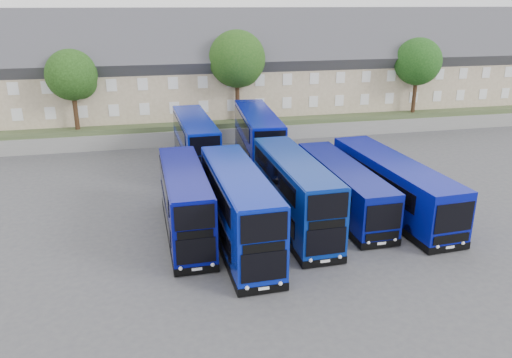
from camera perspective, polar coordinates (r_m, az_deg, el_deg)
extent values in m
plane|color=#414146|center=(29.66, 3.49, -7.99)|extent=(120.00, 120.00, 0.00)
cube|color=slate|center=(51.43, -3.97, 4.92)|extent=(70.00, 0.40, 1.50)
cube|color=#3C4A2A|center=(61.02, -5.47, 7.45)|extent=(80.00, 20.00, 2.00)
cube|color=tan|center=(56.84, -23.56, 9.15)|extent=(6.00, 8.00, 6.00)
cube|color=#38383D|center=(56.46, -23.98, 12.13)|extent=(6.00, 10.40, 10.40)
cube|color=brown|center=(55.94, -22.97, 16.18)|extent=(0.60, 0.90, 1.40)
cube|color=tan|center=(56.05, -17.47, 9.74)|extent=(6.00, 8.00, 6.00)
cube|color=#38383D|center=(55.67, -17.78, 12.77)|extent=(6.00, 10.40, 10.40)
cube|color=brown|center=(55.31, -16.60, 16.86)|extent=(0.60, 0.90, 1.40)
cube|color=tan|center=(55.90, -11.25, 10.23)|extent=(6.00, 8.00, 6.00)
cube|color=#38383D|center=(55.51, -11.46, 13.28)|extent=(6.00, 10.40, 10.40)
cube|color=brown|center=(55.32, -10.11, 17.34)|extent=(0.60, 0.90, 1.40)
cube|color=tan|center=(56.39, -5.05, 10.60)|extent=(6.00, 8.00, 6.00)
cube|color=#38383D|center=(56.01, -5.15, 13.63)|extent=(6.00, 10.40, 10.40)
cube|color=brown|center=(55.97, -3.68, 17.61)|extent=(0.60, 0.90, 1.40)
cube|color=tan|center=(57.51, 0.98, 10.84)|extent=(6.00, 8.00, 6.00)
cube|color=#38383D|center=(57.13, 1.00, 13.82)|extent=(6.00, 10.40, 10.40)
cube|color=brown|center=(57.25, 2.55, 17.67)|extent=(0.60, 0.90, 1.40)
cube|color=tan|center=(59.21, 6.74, 10.97)|extent=(6.00, 8.00, 6.00)
cube|color=#38383D|center=(58.85, 6.85, 13.86)|extent=(6.00, 10.40, 10.40)
cube|color=brown|center=(59.12, 8.45, 17.55)|extent=(0.60, 0.90, 1.40)
cube|color=tan|center=(61.46, 12.12, 10.99)|extent=(6.00, 8.00, 6.00)
cube|color=#38383D|center=(61.10, 12.32, 13.77)|extent=(6.00, 10.40, 10.40)
cube|color=brown|center=(61.51, 13.92, 17.28)|extent=(0.60, 0.90, 1.40)
cube|color=tan|center=(64.19, 17.09, 10.92)|extent=(6.00, 8.00, 6.00)
cube|color=#38383D|center=(63.85, 17.36, 13.57)|extent=(6.00, 10.40, 10.40)
cube|color=brown|center=(64.38, 18.93, 16.90)|extent=(0.60, 0.90, 1.40)
cube|color=tan|center=(67.34, 21.61, 10.79)|extent=(6.00, 8.00, 6.00)
cube|color=#38383D|center=(67.02, 21.94, 13.31)|extent=(6.00, 10.40, 10.40)
cube|color=brown|center=(67.66, 23.46, 16.45)|extent=(0.60, 0.90, 1.40)
cube|color=tan|center=(70.87, 25.71, 10.61)|extent=(6.00, 8.00, 6.00)
cube|color=#38383D|center=(70.56, 26.07, 13.00)|extent=(6.00, 10.40, 10.40)
cube|color=#060A79|center=(30.84, -8.11, -2.41)|extent=(2.48, 10.49, 3.84)
cube|color=black|center=(31.62, -7.94, -5.72)|extent=(2.52, 10.53, 0.45)
cube|color=black|center=(26.40, -6.87, -8.17)|extent=(2.08, 0.08, 1.43)
cube|color=black|center=(25.58, -7.04, -4.40)|extent=(2.08, 0.08, 1.33)
cylinder|color=black|center=(28.76, -9.41, -8.05)|extent=(0.31, 1.00, 1.00)
cube|color=#081C9F|center=(29.15, -2.01, -3.14)|extent=(2.86, 11.48, 4.22)
cube|color=black|center=(30.05, -1.96, -6.94)|extent=(2.90, 11.52, 0.45)
cube|color=black|center=(24.51, 0.91, -10.00)|extent=(2.30, 0.11, 1.56)
cube|color=black|center=(23.55, 0.94, -5.60)|extent=(2.30, 0.11, 1.45)
cylinder|color=black|center=(26.72, -2.78, -10.07)|extent=(0.32, 1.01, 1.00)
cube|color=navy|center=(31.71, 4.39, -1.35)|extent=(2.74, 11.25, 4.14)
cube|color=black|center=(32.52, 4.29, -4.83)|extent=(2.78, 11.30, 0.45)
cube|color=black|center=(27.20, 8.03, -7.10)|extent=(2.25, 0.10, 1.53)
cube|color=black|center=(26.36, 8.23, -3.14)|extent=(2.25, 0.10, 1.43)
cylinder|color=black|center=(29.20, 4.25, -7.37)|extent=(0.32, 1.00, 1.00)
cube|color=#081CA3|center=(43.00, -6.95, 4.22)|extent=(2.88, 11.36, 4.17)
cube|color=black|center=(43.61, -6.84, 1.51)|extent=(2.92, 11.40, 0.45)
cube|color=black|center=(37.86, -5.72, 0.80)|extent=(2.27, 0.12, 1.54)
cube|color=black|center=(37.26, -5.82, 3.79)|extent=(2.27, 0.12, 1.44)
cylinder|color=black|center=(40.17, -7.76, 0.18)|extent=(0.33, 1.01, 1.00)
cube|color=#0913A6|center=(43.80, 0.21, 4.81)|extent=(3.55, 12.05, 4.41)
cube|color=black|center=(44.42, 0.21, 2.00)|extent=(3.59, 12.09, 0.45)
cube|color=black|center=(38.39, 1.59, 1.29)|extent=(2.40, 0.23, 1.62)
cube|color=black|center=(37.77, 1.62, 4.41)|extent=(2.40, 0.23, 1.51)
cylinder|color=black|center=(40.67, -0.65, 0.61)|extent=(0.37, 1.02, 1.00)
cube|color=#060F7C|center=(34.70, 9.86, -0.75)|extent=(2.64, 12.04, 2.95)
cube|color=black|center=(35.25, 9.71, -3.08)|extent=(2.68, 12.08, 0.45)
cube|color=black|center=(29.59, 14.42, -4.28)|extent=(2.20, 0.09, 1.60)
cylinder|color=black|center=(31.57, 10.56, -5.51)|extent=(0.31, 1.00, 1.00)
cube|color=#070F8D|center=(35.40, 15.30, -0.48)|extent=(3.49, 13.34, 3.28)
cube|color=black|center=(35.99, 15.06, -3.01)|extent=(3.54, 13.38, 0.45)
cube|color=black|center=(30.27, 21.73, -4.13)|extent=(2.45, 0.20, 1.76)
cylinder|color=black|center=(31.92, 17.19, -5.81)|extent=(0.36, 1.02, 1.00)
cylinder|color=#382314|center=(51.55, -19.92, 7.40)|extent=(0.44, 0.44, 3.75)
sphere|color=black|center=(51.01, -20.36, 11.10)|extent=(4.80, 4.80, 4.80)
sphere|color=black|center=(51.44, -19.54, 10.41)|extent=(3.30, 3.30, 3.30)
cylinder|color=#382314|center=(52.45, -2.14, 9.16)|extent=(0.44, 0.44, 4.50)
sphere|color=#193E11|center=(51.88, -2.19, 13.56)|extent=(5.76, 5.76, 5.76)
sphere|color=#193E11|center=(52.48, -1.61, 12.65)|extent=(3.96, 3.96, 3.96)
cylinder|color=#382314|center=(59.07, 17.65, 9.19)|extent=(0.44, 0.44, 4.00)
sphere|color=#12370F|center=(58.59, 18.02, 12.65)|extent=(5.12, 5.12, 5.12)
sphere|color=#12370F|center=(59.32, 18.25, 11.92)|extent=(3.52, 3.52, 3.52)
cylinder|color=#382314|center=(68.04, 19.17, 10.40)|extent=(0.44, 0.44, 4.25)
sphere|color=black|center=(67.61, 19.53, 13.59)|extent=(5.44, 5.44, 5.44)
sphere|color=black|center=(68.34, 19.71, 12.90)|extent=(3.74, 3.74, 3.74)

